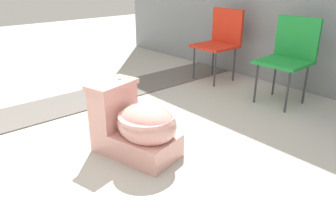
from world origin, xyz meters
The scene contains 5 objects.
ground_plane centered at (0.00, 0.00, 0.00)m, with size 14.00×14.00×0.00m, color #B7B2A8.
gravel_strip centered at (-1.16, 0.50, 0.01)m, with size 0.56×8.00×0.01m, color #605B56.
toilet centered at (0.08, 0.23, 0.22)m, with size 0.70×0.51×0.52m.
folding_chair_left centered at (-0.74, 2.06, 0.51)m, with size 0.44×0.44×0.83m.
folding_chair_middle centered at (0.19, 1.99, 0.51)m, with size 0.45×0.45×0.83m.
Camera 1 is at (1.80, -0.96, 1.23)m, focal length 35.00 mm.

